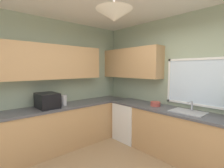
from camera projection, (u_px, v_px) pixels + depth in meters
The scene contains 8 objects.
room_shell at pixel (105, 56), 3.03m from camera, with size 4.23×3.81×2.78m.
counter_run_left at pixel (57, 128), 3.45m from camera, with size 0.65×3.42×0.90m.
counter_run_back at pixel (185, 137), 3.00m from camera, with size 3.32×0.65×0.90m.
dishwasher at pixel (130, 121), 3.95m from camera, with size 0.60×0.60×0.86m, color white.
microwave at pixel (47, 100), 3.27m from camera, with size 0.48×0.36×0.29m, color black.
kettle at pixel (64, 100), 3.49m from camera, with size 0.12×0.12×0.22m, color #B7B7BC.
sink_assembly at pixel (188, 112), 2.94m from camera, with size 0.56×0.40×0.19m.
bowl at pixel (155, 104), 3.43m from camera, with size 0.20×0.20×0.09m, color #B74C42.
Camera 1 is at (1.51, -1.37, 1.67)m, focal length 26.84 mm.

